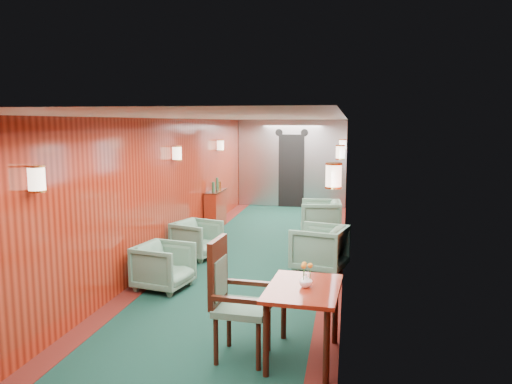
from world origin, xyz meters
TOP-DOWN VIEW (x-y plane):
  - room at (0.00, 0.00)m, footprint 12.00×12.10m
  - bulkhead at (0.00, 5.91)m, footprint 2.98×0.17m
  - windows_right at (1.49, 0.25)m, footprint 0.02×8.60m
  - wall_sconces at (0.00, 0.57)m, footprint 2.97×7.97m
  - dining_table at (1.14, -3.09)m, footprint 0.76×1.03m
  - side_chair at (0.44, -3.17)m, footprint 0.57×0.60m
  - credenza at (-1.34, 2.78)m, footprint 0.29×0.93m
  - flower_vase at (1.17, -3.10)m, footprint 0.16×0.16m
  - armchair_left_near at (-0.98, -1.34)m, footprint 0.83×0.82m
  - armchair_left_far at (-1.00, 0.32)m, footprint 0.89×0.88m
  - armchair_right_near at (1.13, -0.07)m, footprint 0.97×0.95m
  - armchair_right_far at (1.01, 2.40)m, footprint 0.87×0.85m

SIDE VIEW (x-z plane):
  - armchair_left_far at x=-1.00m, z-range 0.00..0.65m
  - armchair_left_near at x=-0.98m, z-range 0.00..0.65m
  - armchair_right_near at x=1.13m, z-range 0.00..0.73m
  - armchair_right_far at x=1.01m, z-range 0.00..0.74m
  - credenza at x=-1.34m, z-range -0.13..0.99m
  - dining_table at x=1.14m, z-range 0.25..1.00m
  - side_chair at x=0.44m, z-range 0.05..1.26m
  - flower_vase at x=1.17m, z-range 0.74..0.88m
  - bulkhead at x=0.00m, z-range -0.01..2.38m
  - windows_right at x=1.49m, z-range 1.05..1.85m
  - room at x=0.00m, z-range 0.43..2.83m
  - wall_sconces at x=0.00m, z-range 1.66..1.91m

